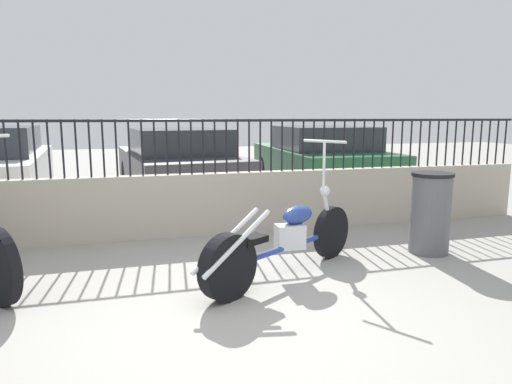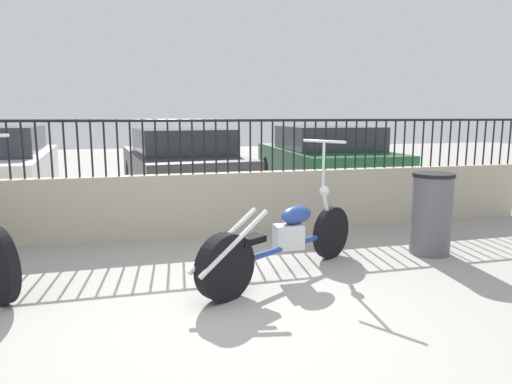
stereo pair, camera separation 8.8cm
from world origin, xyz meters
name	(u,v)px [view 1 (the left image)]	position (x,y,z in m)	size (l,w,h in m)	color
ground_plane	(244,327)	(0.00, 0.00, 0.00)	(40.00, 40.00, 0.00)	gray
low_wall	(193,205)	(0.00, 2.79, 0.41)	(10.03, 0.18, 0.82)	#B2A893
fence_railing	(191,138)	(0.00, 2.79, 1.28)	(10.03, 0.04, 0.71)	black
motorcycle_blue	(279,243)	(0.58, 0.91, 0.36)	(1.96, 1.32, 1.32)	black
trash_bin	(430,213)	(2.52, 1.27, 0.47)	(0.46, 0.46, 0.93)	#56565B
car_dark_grey	(177,163)	(0.09, 5.59, 0.68)	(2.20, 4.51, 1.33)	black
car_green	(320,159)	(2.99, 5.52, 0.69)	(2.07, 4.28, 1.36)	black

